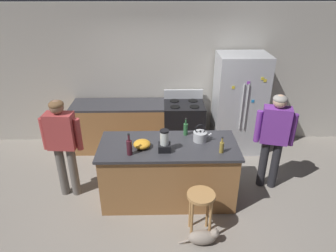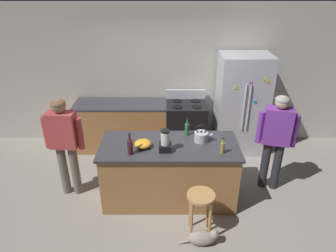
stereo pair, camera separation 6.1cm
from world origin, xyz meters
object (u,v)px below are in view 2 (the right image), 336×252
Objects in this scene: bottle_wine at (129,147)px; tea_kettle at (200,136)px; refrigerator at (240,104)px; blender_appliance at (164,142)px; person_by_sink_right at (275,134)px; person_by_island_left at (63,139)px; stove_range at (185,126)px; bar_stool at (199,203)px; bottle_vinegar at (221,147)px; mixing_bowl at (142,144)px; bottle_olive_oil at (186,129)px; kitchen_island at (168,172)px; cat at (202,237)px.

tea_kettle is at bearing 19.80° from bottle_wine.
refrigerator is 2.18m from blender_appliance.
person_by_island_left is at bearing -177.43° from person_by_sink_right.
bar_stool is at bearing -88.35° from stove_range.
stove_range is at bearing 102.57° from bottle_vinegar.
person_by_island_left is at bearing 179.56° from tea_kettle.
refrigerator is 1.19× the size of person_by_island_left.
mixing_bowl is (-1.09, 0.15, -0.03)m from bottle_vinegar.
bottle_olive_oil is 1.15× the size of mixing_bowl.
kitchen_island is 3.04× the size of bar_stool.
refrigerator is 1.13m from stove_range.
blender_appliance is 0.34m from mixing_bowl.
bottle_wine is 1.15× the size of tea_kettle.
kitchen_island is 0.70m from bottle_olive_oil.
bottle_vinegar is at bearing -52.34° from tea_kettle.
person_by_island_left is at bearing 151.92° from cat.
refrigerator reaches higher than blender_appliance.
person_by_island_left is 5.03× the size of bottle_wine.
refrigerator reaches higher than tea_kettle.
person_by_island_left is 6.59× the size of mixing_bowl.
bottle_vinegar is (0.72, -0.22, 0.55)m from kitchen_island.
stove_range is 2.27m from bar_stool.
bar_stool is 1.18m from bottle_wine.
bar_stool is at bearing -62.09° from kitchen_island.
person_by_island_left reaches higher than bottle_olive_oil.
bottle_vinegar is at bearing -77.43° from stove_range.
bottle_wine is at bearing 144.64° from cat.
stove_range is 0.71× the size of person_by_island_left.
refrigerator is 3.63× the size of cat.
stove_range is 1.87m from bottle_vinegar.
tea_kettle is at bearing 88.02° from cat.
bar_stool is (0.07, -2.27, 0.03)m from stove_range.
cat is 1.38m from tea_kettle.
bottle_wine is (-0.79, -0.55, 0.02)m from bottle_olive_oil.
person_by_island_left is at bearing 159.82° from bottle_wine.
blender_appliance is at bearing -125.35° from bottle_olive_oil.
person_by_sink_right is 2.01m from mixing_bowl.
refrigerator is at bearing 57.29° from tea_kettle.
bar_stool is at bearing -28.40° from bottle_wine.
stove_range is 2.16× the size of cat.
person_by_island_left is at bearing 171.32° from bottle_vinegar.
refrigerator is (1.36, 1.50, 0.47)m from kitchen_island.
tea_kettle is at bearing 11.98° from mixing_bowl.
refrigerator is 7.97× the size of bottle_vinegar.
person_by_island_left is 1.00× the size of person_by_sink_right.
person_by_island_left is 5.75× the size of bottle_olive_oil.
stove_range is 3.55× the size of bottle_wine.
cat is (-1.18, -1.19, -0.85)m from person_by_sink_right.
kitchen_island is 0.93m from bottle_vinegar.
bottle_wine is 1.31× the size of mixing_bowl.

